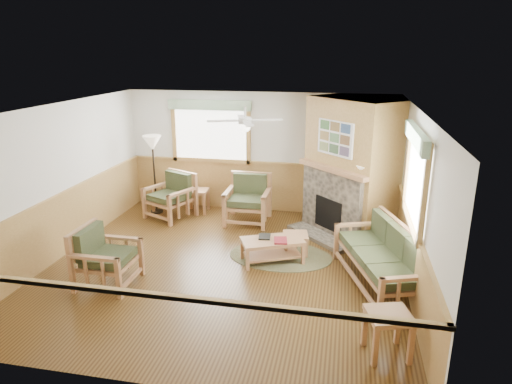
% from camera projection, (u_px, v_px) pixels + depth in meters
% --- Properties ---
extents(floor, '(6.00, 6.00, 0.01)m').
position_uv_depth(floor, '(225.00, 266.00, 7.88)').
color(floor, '#4E3415').
rests_on(floor, ground).
extents(ceiling, '(6.00, 6.00, 0.01)m').
position_uv_depth(ceiling, '(222.00, 108.00, 7.07)').
color(ceiling, white).
rests_on(ceiling, floor).
extents(wall_back, '(6.00, 0.02, 2.70)m').
position_uv_depth(wall_back, '(259.00, 153.00, 10.28)').
color(wall_back, white).
rests_on(wall_back, floor).
extents(wall_front, '(6.00, 0.02, 2.70)m').
position_uv_depth(wall_front, '(147.00, 277.00, 4.67)').
color(wall_front, white).
rests_on(wall_front, floor).
extents(wall_left, '(0.02, 6.00, 2.70)m').
position_uv_depth(wall_left, '(59.00, 181.00, 8.04)').
color(wall_left, white).
rests_on(wall_left, floor).
extents(wall_right, '(0.02, 6.00, 2.70)m').
position_uv_depth(wall_right, '(415.00, 203.00, 6.91)').
color(wall_right, white).
rests_on(wall_right, floor).
extents(wainscot, '(6.00, 6.00, 1.10)m').
position_uv_depth(wainscot, '(225.00, 236.00, 7.71)').
color(wainscot, '#AE8547').
rests_on(wainscot, floor).
extents(fireplace, '(3.11, 3.11, 2.70)m').
position_uv_depth(fireplace, '(351.00, 167.00, 9.01)').
color(fireplace, '#AE8547').
rests_on(fireplace, floor).
extents(window_back, '(1.90, 0.16, 1.50)m').
position_uv_depth(window_back, '(210.00, 99.00, 10.10)').
color(window_back, white).
rests_on(window_back, wall_back).
extents(window_right, '(0.16, 1.90, 1.50)m').
position_uv_depth(window_right, '(422.00, 128.00, 6.38)').
color(window_right, white).
rests_on(window_right, wall_right).
extents(ceiling_fan, '(1.59, 1.59, 0.36)m').
position_uv_depth(ceiling_fan, '(245.00, 109.00, 7.31)').
color(ceiling_fan, white).
rests_on(ceiling_fan, ceiling).
extents(sofa, '(2.23, 1.48, 0.95)m').
position_uv_depth(sofa, '(380.00, 257.00, 7.12)').
color(sofa, '#B07C52').
rests_on(sofa, floor).
extents(armchair_back_left, '(1.16, 1.16, 0.98)m').
position_uv_depth(armchair_back_left, '(170.00, 196.00, 10.04)').
color(armchair_back_left, '#B07C52').
rests_on(armchair_back_left, floor).
extents(armchair_back_right, '(0.91, 0.91, 1.02)m').
position_uv_depth(armchair_back_right, '(248.00, 200.00, 9.74)').
color(armchair_back_right, '#B07C52').
rests_on(armchair_back_right, floor).
extents(armchair_left, '(0.84, 0.84, 0.94)m').
position_uv_depth(armchair_left, '(107.00, 257.00, 7.15)').
color(armchair_left, '#B07C52').
rests_on(armchair_left, floor).
extents(coffee_table, '(1.19, 0.93, 0.42)m').
position_uv_depth(coffee_table, '(272.00, 251.00, 7.97)').
color(coffee_table, '#B07C52').
rests_on(coffee_table, floor).
extents(end_table_chairs, '(0.50, 0.49, 0.53)m').
position_uv_depth(end_table_chairs, '(198.00, 201.00, 10.44)').
color(end_table_chairs, '#B07C52').
rests_on(end_table_chairs, floor).
extents(end_table_sofa, '(0.62, 0.61, 0.57)m').
position_uv_depth(end_table_sofa, '(387.00, 334.00, 5.52)').
color(end_table_sofa, '#B07C52').
rests_on(end_table_sofa, floor).
extents(footstool, '(0.51, 0.51, 0.38)m').
position_uv_depth(footstool, '(295.00, 244.00, 8.31)').
color(footstool, '#B07C52').
rests_on(footstool, floor).
extents(braided_rug, '(2.38, 2.38, 0.01)m').
position_uv_depth(braided_rug, '(280.00, 256.00, 8.25)').
color(braided_rug, brown).
rests_on(braided_rug, floor).
extents(floor_lamp_left, '(0.48, 0.48, 1.79)m').
position_uv_depth(floor_lamp_left, '(154.00, 175.00, 10.22)').
color(floor_lamp_left, black).
rests_on(floor_lamp_left, floor).
extents(floor_lamp_right, '(0.48, 0.48, 1.58)m').
position_uv_depth(floor_lamp_right, '(363.00, 206.00, 8.49)').
color(floor_lamp_right, black).
rests_on(floor_lamp_right, floor).
extents(book_red, '(0.27, 0.33, 0.03)m').
position_uv_depth(book_red, '(281.00, 240.00, 7.82)').
color(book_red, maroon).
rests_on(book_red, coffee_table).
extents(book_dark, '(0.23, 0.29, 0.03)m').
position_uv_depth(book_dark, '(265.00, 236.00, 7.99)').
color(book_dark, black).
rests_on(book_dark, coffee_table).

